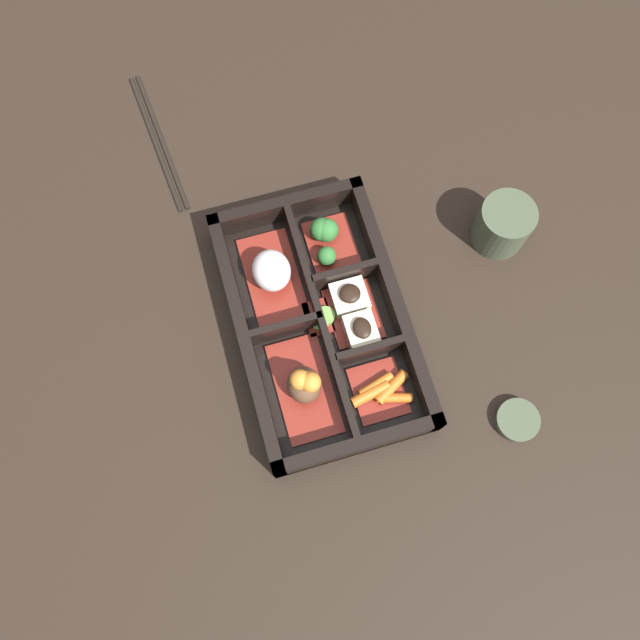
% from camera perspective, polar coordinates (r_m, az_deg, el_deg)
% --- Properties ---
extents(ground_plane, '(3.00, 3.00, 0.00)m').
position_cam_1_polar(ground_plane, '(0.74, 0.00, -0.59)').
color(ground_plane, black).
extents(bento_base, '(0.31, 0.19, 0.01)m').
position_cam_1_polar(bento_base, '(0.73, 0.00, -0.47)').
color(bento_base, black).
rests_on(bento_base, ground_plane).
extents(bento_rim, '(0.31, 0.19, 0.05)m').
position_cam_1_polar(bento_rim, '(0.72, 0.14, -0.03)').
color(bento_rim, black).
rests_on(bento_rim, ground_plane).
extents(bowl_stew, '(0.12, 0.06, 0.06)m').
position_cam_1_polar(bowl_stew, '(0.69, -1.42, -5.97)').
color(bowl_stew, maroon).
rests_on(bowl_stew, bento_base).
extents(bowl_rice, '(0.12, 0.06, 0.05)m').
position_cam_1_polar(bowl_rice, '(0.73, -4.42, 4.32)').
color(bowl_rice, maroon).
rests_on(bowl_rice, bento_base).
extents(bowl_carrots, '(0.07, 0.07, 0.02)m').
position_cam_1_polar(bowl_carrots, '(0.71, 5.54, -6.47)').
color(bowl_carrots, maroon).
rests_on(bowl_carrots, bento_base).
extents(bowl_tofu, '(0.09, 0.06, 0.04)m').
position_cam_1_polar(bowl_tofu, '(0.72, 3.27, 0.36)').
color(bowl_tofu, maroon).
rests_on(bowl_tofu, bento_base).
extents(bowl_greens, '(0.08, 0.06, 0.03)m').
position_cam_1_polar(bowl_greens, '(0.75, 0.59, 7.52)').
color(bowl_greens, maroon).
rests_on(bowl_greens, bento_base).
extents(bowl_pickles, '(0.04, 0.03, 0.01)m').
position_cam_1_polar(bowl_pickles, '(0.73, 0.21, 0.26)').
color(bowl_pickles, maroon).
rests_on(bowl_pickles, bento_base).
extents(tea_cup, '(0.07, 0.07, 0.06)m').
position_cam_1_polar(tea_cup, '(0.78, 16.40, 8.38)').
color(tea_cup, '#424C38').
rests_on(tea_cup, ground_plane).
extents(chopsticks, '(0.22, 0.04, 0.01)m').
position_cam_1_polar(chopsticks, '(0.87, -14.59, 15.60)').
color(chopsticks, black).
rests_on(chopsticks, ground_plane).
extents(sauce_dish, '(0.05, 0.05, 0.01)m').
position_cam_1_polar(sauce_dish, '(0.74, 17.60, -8.73)').
color(sauce_dish, '#424C38').
rests_on(sauce_dish, ground_plane).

